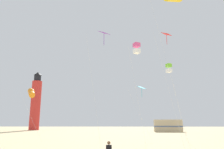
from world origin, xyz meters
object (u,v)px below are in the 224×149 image
Objects in this scene: kite_tube_orange at (31,93)px; kite_diamond_scarlet at (167,39)px; kite_diamond_cyan at (142,89)px; rv_van_tan at (168,126)px; kite_box_rainbow at (137,48)px; kite_box_lime at (169,68)px; lighthouse_distant at (36,102)px; kite_diamond_violet at (103,37)px.

kite_diamond_scarlet is (16.09, -4.25, 5.24)m from kite_tube_orange.
rv_van_tan is (8.79, 25.74, -4.85)m from kite_diamond_cyan.
kite_box_rainbow is at bearing -175.17° from kite_diamond_scarlet.
kite_box_lime reaches higher than kite_tube_orange.
kite_box_rainbow is 7.52m from kite_box_lime.
kite_tube_orange is (-12.80, 4.53, -4.07)m from kite_box_rainbow.
kite_box_lime is at bearing 14.66° from kite_diamond_cyan.
rv_van_tan is at bearing -14.64° from lighthouse_distant.
lighthouse_distant is at bearing 110.27° from kite_tube_orange.
kite_diamond_cyan is (0.93, 4.85, -3.68)m from kite_box_rainbow.
kite_diamond_violet is 12.90m from kite_tube_orange.
kite_box_rainbow is (3.33, 3.25, 0.04)m from kite_diamond_violet.
rv_van_tan is at bearing 71.16° from kite_diamond_cyan.
kite_tube_orange is 37.75m from lighthouse_distant.
rv_van_tan is at bearing 78.03° from kite_diamond_scarlet.
kite_box_lime is at bearing 4.27° from kite_tube_orange.
kite_box_lime is (17.50, 1.31, 3.33)m from kite_tube_orange.
kite_tube_orange is at bearing -178.67° from kite_diamond_cyan.
kite_diamond_cyan reaches higher than rv_van_tan.
kite_box_rainbow is 3.50m from kite_diamond_scarlet.
kite_tube_orange is at bearing 140.62° from kite_diamond_violet.
kite_diamond_scarlet is at bearing -14.80° from kite_tube_orange.
kite_box_rainbow reaches higher than kite_diamond_cyan.
kite_box_lime is at bearing -48.09° from lighthouse_distant.
kite_tube_orange is at bearing -175.73° from kite_box_lime.
kite_box_rainbow is 0.63× the size of lighthouse_distant.
kite_box_lime is at bearing 51.16° from kite_box_rainbow.
kite_diamond_cyan is 0.40× the size of lighthouse_distant.
kite_diamond_cyan is 7.07m from kite_diamond_scarlet.
kite_box_lime is at bearing 48.50° from kite_diamond_violet.
rv_van_tan is at bearing 78.55° from kite_box_lime.
kite_box_lime reaches higher than kite_diamond_cyan.
kite_diamond_violet is at bearing -117.77° from kite_diamond_cyan.
kite_tube_orange is at bearing 160.53° from kite_box_rainbow.
kite_tube_orange is 1.00× the size of rv_van_tan.
kite_diamond_scarlet is 1.21× the size of kite_box_lime.
lighthouse_distant is (-26.79, 35.04, 1.60)m from kite_diamond_cyan.
kite_diamond_violet is at bearing -39.38° from kite_tube_orange.
rv_van_tan is at bearing 72.39° from kite_box_rainbow.
lighthouse_distant reaches higher than kite_box_rainbow.
kite_diamond_scarlet is at bearing -53.65° from lighthouse_distant.
kite_tube_orange is (-9.47, 7.77, -4.03)m from kite_diamond_violet.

